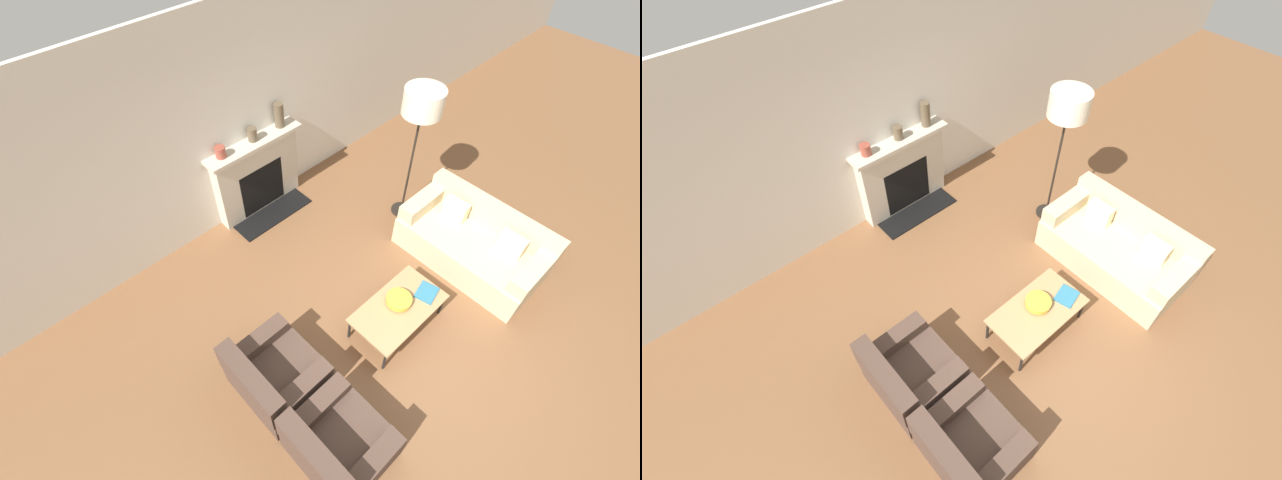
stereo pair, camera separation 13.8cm
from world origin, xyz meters
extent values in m
plane|color=brown|center=(0.00, 0.00, 0.00)|extent=(18.00, 18.00, 0.00)
cube|color=silver|center=(0.00, 3.14, 1.45)|extent=(18.00, 0.06, 2.90)
cube|color=beige|center=(0.09, 3.01, 0.56)|extent=(1.31, 0.20, 1.11)
cube|color=black|center=(0.09, 2.92, 0.40)|extent=(0.72, 0.04, 0.72)
cube|color=black|center=(0.09, 2.73, 0.01)|extent=(1.18, 0.40, 0.02)
cube|color=beige|center=(0.09, 2.98, 1.14)|extent=(1.43, 0.28, 0.05)
cube|color=#CCB78E|center=(1.42, 0.29, 0.22)|extent=(0.91, 1.81, 0.43)
cube|color=#CCB78E|center=(1.79, 0.29, 0.61)|extent=(0.20, 1.81, 0.35)
cube|color=#CCB78E|center=(1.42, 1.09, 0.54)|extent=(0.84, 0.22, 0.21)
cube|color=#CCB78E|center=(1.42, -0.50, 0.54)|extent=(0.84, 0.22, 0.21)
cube|color=beige|center=(1.56, 0.70, 0.57)|extent=(0.12, 0.32, 0.28)
cube|color=beige|center=(1.56, -0.11, 0.57)|extent=(0.12, 0.32, 0.28)
cube|color=#4C382D|center=(-1.47, -0.23, 0.20)|extent=(0.81, 0.87, 0.40)
cube|color=#4C382D|center=(-1.79, -0.23, 0.59)|extent=(0.18, 0.87, 0.38)
cube|color=#4C382D|center=(-1.47, -0.57, 0.47)|extent=(0.73, 0.18, 0.15)
cube|color=#4C382D|center=(-1.47, 0.12, 0.47)|extent=(0.73, 0.18, 0.15)
cube|color=#4C382D|center=(-1.47, 0.69, 0.20)|extent=(0.81, 0.87, 0.40)
cube|color=#4C382D|center=(-1.79, 0.69, 0.59)|extent=(0.18, 0.87, 0.38)
cube|color=#4C382D|center=(-1.47, 0.34, 0.47)|extent=(0.73, 0.18, 0.15)
cube|color=#4C382D|center=(-1.47, 1.03, 0.47)|extent=(0.73, 0.18, 0.15)
cube|color=tan|center=(-0.02, 0.31, 0.37)|extent=(1.11, 0.61, 0.03)
cylinder|color=black|center=(-0.53, 0.05, 0.18)|extent=(0.03, 0.03, 0.35)
cylinder|color=black|center=(0.50, 0.05, 0.18)|extent=(0.03, 0.03, 0.35)
cylinder|color=black|center=(-0.53, 0.58, 0.18)|extent=(0.03, 0.03, 0.35)
cylinder|color=black|center=(0.50, 0.58, 0.18)|extent=(0.03, 0.03, 0.35)
cylinder|color=gold|center=(0.03, 0.36, 0.39)|extent=(0.10, 0.10, 0.02)
cylinder|color=gold|center=(0.03, 0.36, 0.44)|extent=(0.29, 0.29, 0.07)
cube|color=teal|center=(0.37, 0.22, 0.39)|extent=(0.30, 0.27, 0.02)
cylinder|color=black|center=(1.52, 1.48, 0.01)|extent=(0.30, 0.30, 0.03)
cylinder|color=black|center=(1.52, 1.48, 0.86)|extent=(0.03, 0.03, 1.66)
cylinder|color=beige|center=(1.52, 1.48, 1.81)|extent=(0.49, 0.49, 0.32)
cylinder|color=brown|center=(-0.39, 3.01, 1.24)|extent=(0.13, 0.13, 0.15)
cylinder|color=brown|center=(0.11, 3.01, 1.25)|extent=(0.13, 0.13, 0.18)
cylinder|color=brown|center=(0.56, 3.01, 1.33)|extent=(0.13, 0.13, 0.34)
camera|label=1|loc=(-2.41, -0.92, 4.56)|focal=24.00mm
camera|label=2|loc=(-2.31, -1.01, 4.56)|focal=24.00mm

